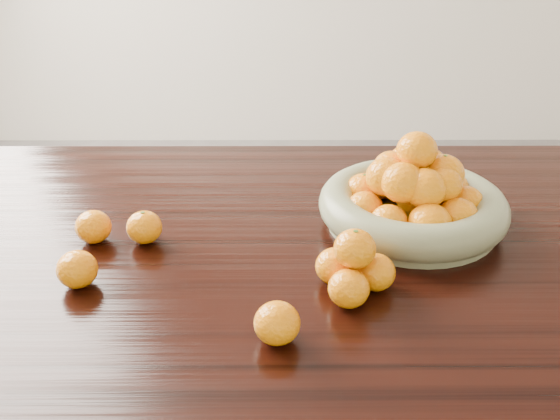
{
  "coord_description": "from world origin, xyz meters",
  "views": [
    {
      "loc": [
        0.02,
        -1.03,
        1.35
      ],
      "look_at": [
        0.03,
        -0.02,
        0.83
      ],
      "focal_mm": 40.0,
      "sensor_mm": 36.0,
      "label": 1
    }
  ],
  "objects_px": {
    "loose_orange_0": "(144,227)",
    "dining_table": "(266,282)",
    "orange_pyramid": "(353,268)",
    "fruit_bowl": "(413,199)"
  },
  "relations": [
    {
      "from": "orange_pyramid",
      "to": "dining_table",
      "type": "bearing_deg",
      "value": 132.49
    },
    {
      "from": "dining_table",
      "to": "loose_orange_0",
      "type": "bearing_deg",
      "value": 178.99
    },
    {
      "from": "dining_table",
      "to": "fruit_bowl",
      "type": "relative_size",
      "value": 5.39
    },
    {
      "from": "loose_orange_0",
      "to": "dining_table",
      "type": "bearing_deg",
      "value": -1.01
    },
    {
      "from": "fruit_bowl",
      "to": "loose_orange_0",
      "type": "relative_size",
      "value": 5.51
    },
    {
      "from": "fruit_bowl",
      "to": "loose_orange_0",
      "type": "height_order",
      "value": "fruit_bowl"
    },
    {
      "from": "dining_table",
      "to": "orange_pyramid",
      "type": "xyz_separation_m",
      "value": [
        0.15,
        -0.16,
        0.13
      ]
    },
    {
      "from": "loose_orange_0",
      "to": "fruit_bowl",
      "type": "bearing_deg",
      "value": 7.27
    },
    {
      "from": "dining_table",
      "to": "orange_pyramid",
      "type": "height_order",
      "value": "orange_pyramid"
    },
    {
      "from": "fruit_bowl",
      "to": "orange_pyramid",
      "type": "distance_m",
      "value": 0.27
    }
  ]
}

